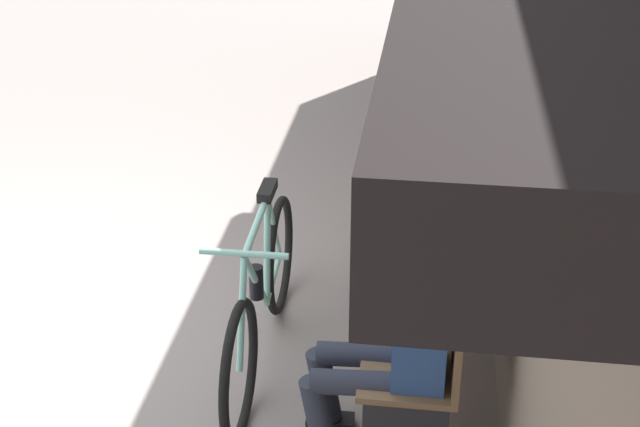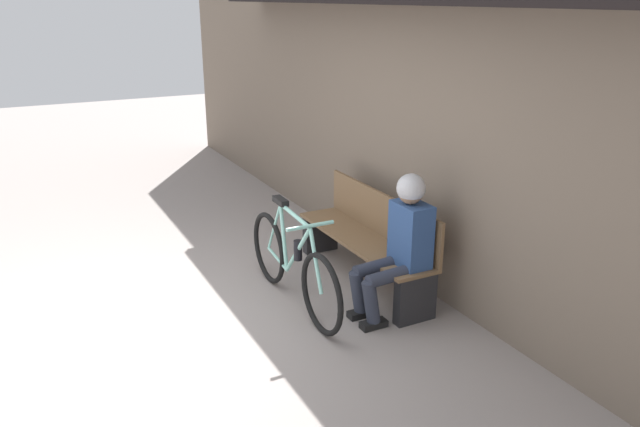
# 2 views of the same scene
# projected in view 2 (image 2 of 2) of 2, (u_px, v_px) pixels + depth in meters

# --- Properties ---
(ground_plane) EXTENTS (24.00, 24.00, 0.00)m
(ground_plane) POSITION_uv_depth(u_px,v_px,m) (141.00, 332.00, 4.90)
(ground_plane) COLOR gray
(storefront_wall) EXTENTS (12.00, 0.56, 3.20)m
(storefront_wall) POSITION_uv_depth(u_px,v_px,m) (412.00, 98.00, 5.42)
(storefront_wall) COLOR #756656
(storefront_wall) RESTS_ON ground_plane
(park_bench_near) EXTENTS (1.77, 0.42, 0.83)m
(park_bench_near) POSITION_uv_depth(u_px,v_px,m) (368.00, 241.00, 5.67)
(park_bench_near) COLOR brown
(park_bench_near) RESTS_ON ground_plane
(bicycle) EXTENTS (1.71, 0.40, 0.89)m
(bicycle) POSITION_uv_depth(u_px,v_px,m) (293.00, 265.00, 5.23)
(bicycle) COLOR black
(bicycle) RESTS_ON ground_plane
(person_seated) EXTENTS (0.34, 0.61, 1.20)m
(person_seated) POSITION_uv_depth(u_px,v_px,m) (401.00, 237.00, 4.96)
(person_seated) COLOR #2D3342
(person_seated) RESTS_ON ground_plane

